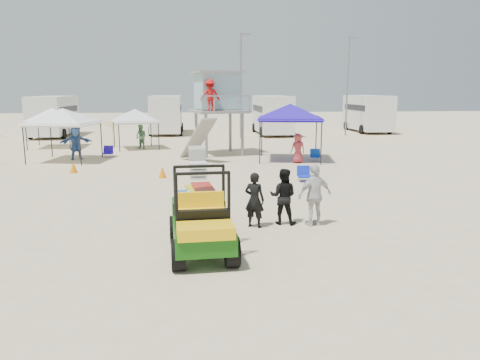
{
  "coord_description": "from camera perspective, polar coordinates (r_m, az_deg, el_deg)",
  "views": [
    {
      "loc": [
        -0.79,
        -9.67,
        3.77
      ],
      "look_at": [
        0.5,
        3.0,
        1.3
      ],
      "focal_mm": 35.0,
      "sensor_mm": 36.0,
      "label": 1
    }
  ],
  "objects": [
    {
      "name": "distant_beachgoers",
      "position": [
        28.44,
        -9.84,
        4.92
      ],
      "size": [
        16.1,
        15.98,
        1.84
      ],
      "color": "gold",
      "rests_on": "ground"
    },
    {
      "name": "canopy_white_a",
      "position": [
        26.68,
        -20.82,
        7.86
      ],
      "size": [
        3.58,
        3.58,
        3.2
      ],
      "color": "black",
      "rests_on": "ground"
    },
    {
      "name": "canopy_white_b",
      "position": [
        33.28,
        -21.99,
        7.87
      ],
      "size": [
        2.86,
        2.86,
        2.98
      ],
      "color": "black",
      "rests_on": "ground"
    },
    {
      "name": "utility_cart",
      "position": [
        10.79,
        -4.84,
        -4.34
      ],
      "size": [
        1.47,
        2.69,
        1.99
      ],
      "color": "#114C0B",
      "rests_on": "ground"
    },
    {
      "name": "canopy_blue",
      "position": [
        25.41,
        6.14,
        8.91
      ],
      "size": [
        3.8,
        3.8,
        3.43
      ],
      "color": "black",
      "rests_on": "ground"
    },
    {
      "name": "surf_trailer",
      "position": [
        13.09,
        -4.98,
        -2.14
      ],
      "size": [
        1.28,
        2.21,
        1.98
      ],
      "color": "black",
      "rests_on": "ground"
    },
    {
      "name": "man_left",
      "position": [
        12.91,
        1.78,
        -2.44
      ],
      "size": [
        0.67,
        0.59,
        1.55
      ],
      "primitive_type": "imported",
      "rotation": [
        0.0,
        0.0,
        2.68
      ],
      "color": "black",
      "rests_on": "ground"
    },
    {
      "name": "ground",
      "position": [
        10.41,
        -1.08,
        -10.25
      ],
      "size": [
        140.0,
        140.0,
        0.0
      ],
      "primitive_type": "plane",
      "color": "beige",
      "rests_on": "ground"
    },
    {
      "name": "rv_mid_left",
      "position": [
        41.27,
        -8.97,
        8.09
      ],
      "size": [
        2.65,
        6.5,
        3.25
      ],
      "color": "silver",
      "rests_on": "ground"
    },
    {
      "name": "canopy_white_c",
      "position": [
        31.02,
        -12.7,
        8.19
      ],
      "size": [
        3.24,
        3.24,
        2.96
      ],
      "color": "black",
      "rests_on": "ground"
    },
    {
      "name": "rv_mid_right",
      "position": [
        40.29,
        3.93,
        8.13
      ],
      "size": [
        2.64,
        7.0,
        3.25
      ],
      "color": "silver",
      "rests_on": "ground"
    },
    {
      "name": "rv_far_right",
      "position": [
        44.14,
        15.3,
        8.02
      ],
      "size": [
        2.64,
        6.6,
        3.25
      ],
      "color": "silver",
      "rests_on": "ground"
    },
    {
      "name": "man_right",
      "position": [
        13.22,
        9.11,
        -1.83
      ],
      "size": [
        1.1,
        0.7,
        1.75
      ],
      "primitive_type": "imported",
      "rotation": [
        0.0,
        0.0,
        3.43
      ],
      "color": "silver",
      "rests_on": "ground"
    },
    {
      "name": "beach_chair_b",
      "position": [
        19.7,
        7.81,
        0.76
      ],
      "size": [
        0.6,
        0.64,
        0.64
      ],
      "color": "#1025AD",
      "rests_on": "ground"
    },
    {
      "name": "rv_far_left",
      "position": [
        41.27,
        -21.77,
        7.45
      ],
      "size": [
        2.64,
        6.8,
        3.25
      ],
      "color": "silver",
      "rests_on": "ground"
    },
    {
      "name": "beach_chair_c",
      "position": [
        25.47,
        9.21,
        3.02
      ],
      "size": [
        0.55,
        0.59,
        0.64
      ],
      "color": "#0F42AB",
      "rests_on": "ground"
    },
    {
      "name": "lifeguard_tower",
      "position": [
        27.6,
        -2.85,
        10.4
      ],
      "size": [
        3.57,
        3.57,
        4.7
      ],
      "color": "gray",
      "rests_on": "ground"
    },
    {
      "name": "beach_chair_a",
      "position": [
        27.64,
        -15.78,
        3.37
      ],
      "size": [
        0.59,
        0.64,
        0.64
      ],
      "color": "#2410B5",
      "rests_on": "ground"
    },
    {
      "name": "light_pole_right",
      "position": [
        40.26,
        12.95,
        11.02
      ],
      "size": [
        0.14,
        0.14,
        8.0
      ],
      "primitive_type": "cylinder",
      "color": "slate",
      "rests_on": "ground"
    },
    {
      "name": "umbrella_b",
      "position": [
        31.93,
        -15.24,
        5.43
      ],
      "size": [
        2.66,
        2.68,
        1.81
      ],
      "primitive_type": "imported",
      "rotation": [
        0.0,
        0.0,
        0.46
      ],
      "color": "yellow",
      "rests_on": "ground"
    },
    {
      "name": "cone_far",
      "position": [
        22.83,
        -19.64,
        1.45
      ],
      "size": [
        0.34,
        0.34,
        0.5
      ],
      "primitive_type": "cone",
      "color": "orange",
      "rests_on": "ground"
    },
    {
      "name": "light_pole_left",
      "position": [
        36.87,
        0.09,
        11.32
      ],
      "size": [
        0.14,
        0.14,
        8.0
      ],
      "primitive_type": "cylinder",
      "color": "slate",
      "rests_on": "ground"
    },
    {
      "name": "cone_near",
      "position": [
        20.58,
        -9.45,
        0.97
      ],
      "size": [
        0.34,
        0.34,
        0.5
      ],
      "primitive_type": "cone",
      "color": "orange",
      "rests_on": "ground"
    },
    {
      "name": "man_mid",
      "position": [
        13.28,
        5.27,
        -2.0
      ],
      "size": [
        0.93,
        0.83,
        1.6
      ],
      "primitive_type": "imported",
      "rotation": [
        0.0,
        0.0,
        2.8
      ],
      "color": "black",
      "rests_on": "ground"
    }
  ]
}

